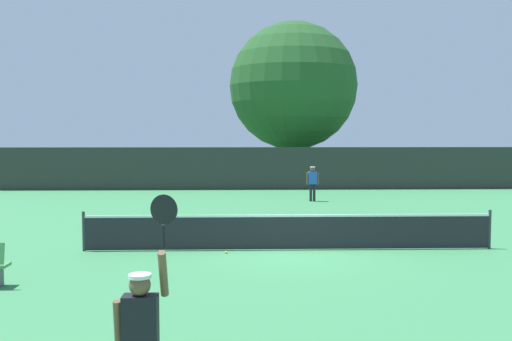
{
  "coord_description": "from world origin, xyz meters",
  "views": [
    {
      "loc": [
        -1.36,
        -15.55,
        3.19
      ],
      "look_at": [
        -0.73,
        5.39,
        1.8
      ],
      "focal_mm": 40.75,
      "sensor_mm": 36.0,
      "label": 1
    }
  ],
  "objects": [
    {
      "name": "perimeter_fence",
      "position": [
        0.0,
        16.61,
        1.18
      ],
      "size": [
        30.13,
        0.12,
        2.36
      ],
      "primitive_type": "cube",
      "color": "#2D332D",
      "rests_on": "ground"
    },
    {
      "name": "parked_car_near",
      "position": [
        -8.11,
        24.11,
        0.78
      ],
      "size": [
        2.2,
        4.33,
        1.69
      ],
      "rotation": [
        0.0,
        0.0,
        0.07
      ],
      "color": "red",
      "rests_on": "ground"
    },
    {
      "name": "tennis_net",
      "position": [
        0.0,
        0.0,
        0.51
      ],
      "size": [
        11.11,
        0.08,
        1.07
      ],
      "color": "#232328",
      "rests_on": "ground"
    },
    {
      "name": "ground_plane",
      "position": [
        0.0,
        0.0,
        0.0
      ],
      "size": [
        120.0,
        120.0,
        0.0
      ],
      "primitive_type": "plane",
      "color": "#387F4C"
    },
    {
      "name": "player_receiving",
      "position": [
        2.06,
        11.04,
        0.98
      ],
      "size": [
        0.57,
        0.24,
        1.6
      ],
      "rotation": [
        0.0,
        0.0,
        3.14
      ],
      "color": "blue",
      "rests_on": "ground"
    },
    {
      "name": "tennis_ball",
      "position": [
        -1.69,
        -0.44,
        0.03
      ],
      "size": [
        0.07,
        0.07,
        0.07
      ],
      "primitive_type": "sphere",
      "color": "#CCE033",
      "rests_on": "ground"
    },
    {
      "name": "large_tree",
      "position": [
        2.17,
        21.87,
        6.15
      ],
      "size": [
        8.17,
        8.17,
        10.24
      ],
      "color": "brown",
      "rests_on": "ground"
    },
    {
      "name": "player_serving",
      "position": [
        -2.41,
        -9.36,
        1.11
      ],
      "size": [
        0.68,
        0.4,
        2.52
      ],
      "color": "black",
      "rests_on": "ground"
    },
    {
      "name": "parked_car_mid",
      "position": [
        1.5,
        23.41,
        0.78
      ],
      "size": [
        2.22,
        4.34,
        1.69
      ],
      "rotation": [
        0.0,
        0.0,
        -0.08
      ],
      "color": "#B7B7BC",
      "rests_on": "ground"
    }
  ]
}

